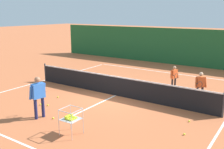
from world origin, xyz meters
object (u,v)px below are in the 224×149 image
instructor (38,94)px  tennis_ball_4 (41,104)px  tennis_ball_2 (184,134)px  student_1 (200,84)px  tennis_net (116,86)px  student_0 (174,76)px  ball_cart (71,118)px  tennis_ball_0 (58,97)px  tennis_ball_1 (53,118)px  tennis_ball_5 (189,121)px  tennis_ball_3 (48,105)px

instructor → tennis_ball_4: 1.72m
tennis_ball_4 → tennis_ball_2: bearing=6.5°
student_1 → tennis_net: bearing=-158.3°
tennis_net → student_0: (1.98, 2.51, 0.26)m
ball_cart → tennis_ball_2: bearing=33.1°
instructor → tennis_ball_2: (5.09, 1.67, -0.94)m
tennis_net → tennis_ball_0: 2.81m
tennis_ball_1 → tennis_ball_4: (-1.58, 0.76, 0.00)m
student_0 → ball_cart: size_ratio=1.40×
ball_cart → tennis_ball_5: size_ratio=13.22×
ball_cart → tennis_ball_4: ball_cart is taller
ball_cart → tennis_ball_1: 1.65m
tennis_net → instructor: 4.07m
tennis_ball_2 → tennis_ball_5: 1.15m
student_0 → tennis_ball_0: size_ratio=18.52×
instructor → ball_cart: instructor is taller
tennis_net → ball_cart: tennis_net is taller
tennis_ball_0 → tennis_ball_2: (6.28, -0.44, 0.00)m
tennis_ball_3 → student_1: bearing=39.3°
student_0 → tennis_ball_4: student_0 is taller
student_0 → tennis_ball_0: student_0 is taller
tennis_net → tennis_ball_0: bearing=-138.8°
student_1 → tennis_ball_3: (-5.26, -4.30, -0.78)m
tennis_net → tennis_ball_1: tennis_net is taller
student_0 → tennis_ball_5: 4.23m
tennis_net → tennis_ball_0: (-2.08, -1.82, -0.47)m
student_0 → tennis_ball_5: student_0 is taller
tennis_ball_0 → tennis_ball_5: 6.12m
ball_cart → student_1: bearing=66.0°
tennis_ball_1 → tennis_ball_3: 1.52m
instructor → ball_cart: 2.03m
tennis_ball_1 → tennis_ball_5: 5.10m
ball_cart → tennis_ball_1: size_ratio=13.22×
tennis_net → tennis_ball_1: (-0.40, -3.74, -0.47)m
student_1 → tennis_ball_3: 6.84m
student_1 → tennis_ball_5: 2.72m
instructor → tennis_ball_1: (0.51, 0.20, -0.94)m
tennis_ball_0 → tennis_ball_3: bearing=-66.8°
tennis_ball_5 → instructor: bearing=-150.2°
tennis_ball_2 → tennis_ball_4: bearing=-173.5°
tennis_net → student_1: size_ratio=7.34×
tennis_ball_1 → tennis_ball_3: same height
instructor → tennis_ball_4: bearing=138.0°
tennis_ball_2 → tennis_ball_4: (-6.16, -0.71, 0.00)m
ball_cart → tennis_ball_1: bearing=158.2°
tennis_ball_1 → tennis_ball_2: same height
tennis_ball_2 → instructor: bearing=-161.9°
tennis_ball_2 → student_0: bearing=114.8°
tennis_ball_0 → instructor: bearing=-60.8°
instructor → tennis_net: bearing=77.1°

